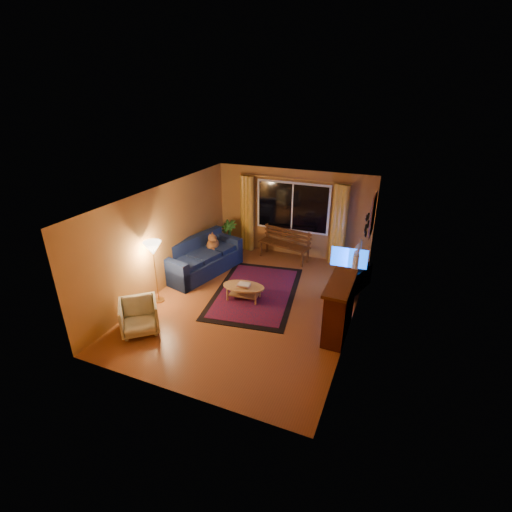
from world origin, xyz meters
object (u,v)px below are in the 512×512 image
at_px(sofa, 202,257).
at_px(armchair, 139,315).
at_px(tv_console, 351,280).
at_px(coffee_table, 244,292).
at_px(bench, 284,252).
at_px(floor_lamp, 156,272).

xyz_separation_m(sofa, armchair, (0.16, -2.78, -0.08)).
bearing_deg(tv_console, coffee_table, -130.13).
height_order(bench, armchair, armchair).
xyz_separation_m(bench, floor_lamp, (-1.92, -3.30, 0.51)).
bearing_deg(armchair, sofa, 53.07).
bearing_deg(sofa, floor_lamp, -82.99).
distance_m(bench, floor_lamp, 3.85).
distance_m(bench, tv_console, 2.35).
relative_size(sofa, armchair, 3.00).
bearing_deg(tv_console, sofa, -154.25).
relative_size(sofa, coffee_table, 2.27).
bearing_deg(armchair, bench, 30.14).
height_order(bench, sofa, sofa).
distance_m(sofa, tv_console, 3.84).
bearing_deg(bench, armchair, -98.78).
bearing_deg(coffee_table, sofa, 151.52).
bearing_deg(sofa, coffee_table, -14.68).
distance_m(sofa, coffee_table, 1.83).
bearing_deg(tv_console, bench, 170.07).
height_order(bench, tv_console, tv_console).
distance_m(floor_lamp, tv_console, 4.58).
bearing_deg(armchair, coffee_table, 13.15).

